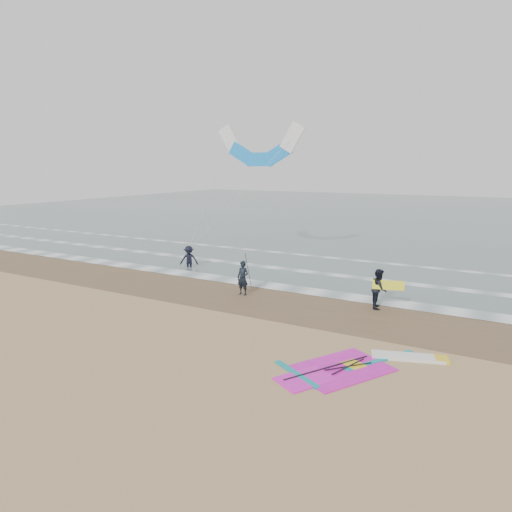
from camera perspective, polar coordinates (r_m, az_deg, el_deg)
The scene contains 11 objects.
ground at distance 15.28m, azimuth -4.47°, elevation -11.87°, with size 120.00×120.00×0.00m, color tan.
sea_water at distance 60.49m, azimuth 21.56°, elevation 4.76°, with size 120.00×80.00×0.02m, color #47605E.
wet_sand_band at distance 20.24m, azimuth 4.99°, elevation -6.01°, with size 120.00×5.00×0.01m, color brown.
foam_waterline at distance 24.21m, azimuth 9.30°, elevation -3.18°, with size 120.00×9.15×0.02m.
windsurf_rig at distance 14.54m, azimuth 12.91°, elevation -13.24°, with size 4.78×4.53×0.11m.
person_standing at distance 21.40m, azimuth -1.66°, elevation -2.77°, with size 0.59×0.39×1.63m, color black.
person_walking at distance 20.12m, azimuth 15.12°, elevation -3.96°, with size 0.83×0.64×1.70m, color black.
person_wading at distance 27.43m, azimuth -8.40°, elevation 0.26°, with size 1.07×0.62×1.66m, color black.
held_pole at distance 21.16m, azimuth -0.97°, elevation -1.87°, with size 0.17×0.86×1.82m.
carried_kiteboard at distance 19.88m, azimuth 16.20°, elevation -3.52°, with size 1.30×0.51×0.39m.
surf_kite at distance 28.77m, azimuth 0.44°, elevation 13.22°, with size 5.94×4.04×7.49m.
Camera 1 is at (7.82, -11.68, 5.98)m, focal length 32.00 mm.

